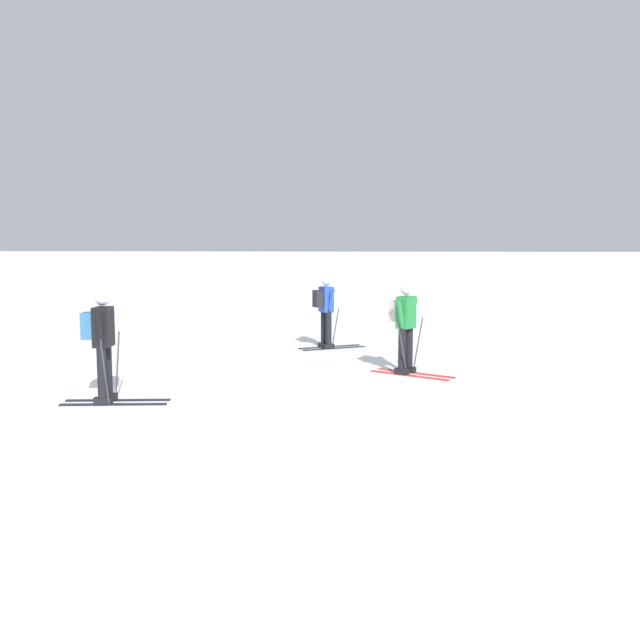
% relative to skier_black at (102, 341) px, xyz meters
% --- Properties ---
extents(ground_plane, '(120.00, 120.00, 0.00)m').
position_rel_skier_black_xyz_m(ground_plane, '(2.57, 1.20, -0.96)').
color(ground_plane, white).
extents(far_snow_ridge, '(80.00, 6.32, 2.26)m').
position_rel_skier_black_xyz_m(far_snow_ridge, '(2.57, 21.44, 0.17)').
color(far_snow_ridge, white).
rests_on(far_snow_ridge, ground).
extents(skier_black, '(1.55, 1.16, 1.71)m').
position_rel_skier_black_xyz_m(skier_black, '(0.00, 0.00, 0.00)').
color(skier_black, black).
rests_on(skier_black, ground).
extents(skier_green, '(1.63, 1.00, 1.71)m').
position_rel_skier_black_xyz_m(skier_green, '(3.01, 4.52, -0.00)').
color(skier_green, red).
rests_on(skier_green, ground).
extents(skier_blue, '(1.24, 1.51, 1.71)m').
position_rel_skier_black_xyz_m(skier_blue, '(0.11, 6.57, -0.00)').
color(skier_blue, black).
rests_on(skier_blue, ground).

